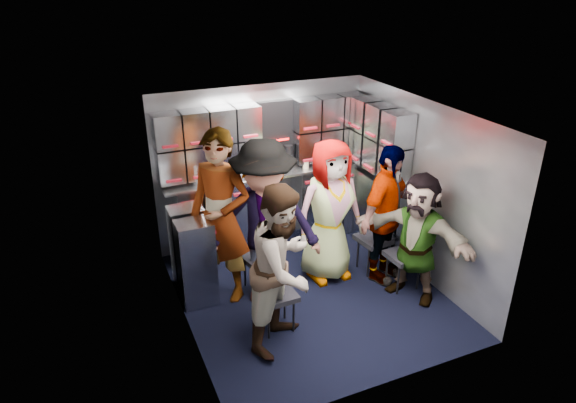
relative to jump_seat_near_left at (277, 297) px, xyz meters
name	(u,v)px	position (x,y,z in m)	size (l,w,h in m)	color
floor	(310,294)	(0.57, 0.40, -0.39)	(3.00, 3.00, 0.00)	black
wall_back	(262,165)	(0.57, 1.90, 0.66)	(2.80, 0.04, 2.10)	gray
wall_left	(180,237)	(-0.83, 0.40, 0.66)	(0.04, 3.00, 2.10)	gray
wall_right	(421,191)	(1.97, 0.40, 0.66)	(0.04, 3.00, 2.10)	gray
ceiling	(314,115)	(0.57, 0.40, 1.71)	(2.80, 3.00, 0.02)	silver
cart_bank_back	(268,210)	(0.57, 1.69, 0.11)	(2.68, 0.38, 0.99)	#A6ACB6
cart_bank_left	(193,255)	(-0.62, 0.96, 0.11)	(0.38, 0.76, 0.99)	#A6ACB6
counter	(268,173)	(0.57, 1.69, 0.63)	(2.68, 0.42, 0.03)	#B3B6BB
locker_bank_back	(265,136)	(0.57, 1.75, 1.10)	(2.68, 0.28, 0.82)	#A6ACB6
locker_bank_right	(380,138)	(1.82, 1.10, 1.10)	(0.28, 1.00, 0.82)	#A6ACB6
right_cabinet	(378,214)	(1.82, 1.00, 0.11)	(0.28, 1.20, 1.00)	#A6ACB6
coffee_niche	(277,134)	(0.75, 1.81, 1.08)	(0.46, 0.16, 0.84)	black
red_latch_strip	(274,189)	(0.57, 1.49, 0.49)	(2.60, 0.02, 0.03)	maroon
jump_seat_near_left	(277,297)	(0.00, 0.00, 0.00)	(0.38, 0.36, 0.44)	black
jump_seat_mid_left	(259,259)	(0.09, 0.74, 0.01)	(0.45, 0.44, 0.45)	black
jump_seat_center	(321,239)	(0.94, 0.87, 0.00)	(0.39, 0.37, 0.44)	black
jump_seat_mid_right	(374,240)	(1.51, 0.57, 0.02)	(0.43, 0.41, 0.46)	black
jump_seat_near_right	(404,257)	(1.62, 0.13, 0.00)	(0.39, 0.37, 0.44)	black
attendant_standing	(221,217)	(-0.31, 0.81, 0.58)	(0.71, 0.46, 1.94)	black
attendant_arc_a	(283,267)	(0.00, -0.18, 0.45)	(0.82, 0.64, 1.68)	black
attendant_arc_b	(264,224)	(0.09, 0.56, 0.54)	(1.20, 0.69, 1.86)	black
attendant_arc_c	(330,211)	(0.94, 0.69, 0.47)	(0.83, 0.54, 1.71)	black
attendant_arc_d	(386,215)	(1.51, 0.39, 0.44)	(0.97, 0.41, 1.66)	black
attendant_arc_e	(417,237)	(1.62, -0.05, 0.35)	(1.37, 0.44, 1.48)	black
bottle_left	(195,175)	(-0.36, 1.64, 0.77)	(0.07, 0.07, 0.26)	white
bottle_mid	(241,168)	(0.21, 1.64, 0.77)	(0.06, 0.06, 0.25)	white
bottle_right	(338,153)	(1.56, 1.64, 0.78)	(0.07, 0.07, 0.28)	white
cup_left	(204,180)	(-0.26, 1.63, 0.69)	(0.09, 0.09, 0.10)	beige
cup_right	(306,165)	(1.08, 1.63, 0.69)	(0.07, 0.07, 0.09)	beige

